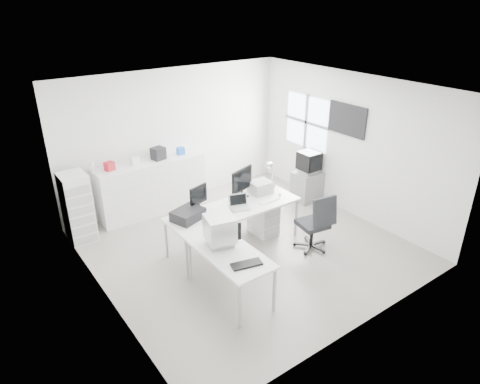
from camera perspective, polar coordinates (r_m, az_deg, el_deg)
floor at (r=7.68m, az=0.88°, el=-7.29°), size 5.00×5.00×0.01m
ceiling at (r=6.62m, az=1.04°, el=13.65°), size 5.00×5.00×0.01m
back_wall at (r=9.04m, az=-8.65°, el=7.30°), size 5.00×0.02×2.80m
left_wall at (r=6.02m, az=-18.51°, el=-3.09°), size 0.02×5.00×2.80m
right_wall at (r=8.67m, az=14.38°, el=6.04°), size 0.02×5.00×2.80m
window at (r=9.37m, az=8.85°, el=9.20°), size 0.02×1.20×1.10m
wall_picture at (r=8.57m, az=14.10°, el=9.35°), size 0.04×0.90×0.60m
main_desk at (r=7.54m, az=-0.78°, el=-4.65°), size 2.40×0.80×0.75m
side_desk at (r=6.37m, az=-1.34°, el=-10.83°), size 0.70×1.40×0.75m
drawer_pedestal at (r=7.98m, az=3.13°, el=-3.51°), size 0.40×0.50×0.60m
inkjet_printer at (r=7.00m, az=-6.98°, el=-3.02°), size 0.58×0.51×0.17m
lcd_monitor_small at (r=7.18m, az=-5.55°, el=-0.85°), size 0.42×0.31×0.47m
lcd_monitor_large at (r=7.60m, az=0.26°, el=1.21°), size 0.59×0.38×0.57m
laptop at (r=7.26m, az=-0.02°, el=-1.48°), size 0.44×0.45×0.23m
white_keyboard at (r=7.60m, az=3.86°, el=-1.15°), size 0.42×0.16×0.02m
white_mouse at (r=7.81m, az=5.34°, el=-0.33°), size 0.05×0.05×0.05m
laser_printer at (r=7.88m, az=2.74°, el=0.65°), size 0.40×0.34×0.22m
desk_lamp at (r=8.09m, az=4.35°, el=2.17°), size 0.19×0.19×0.45m
crt_monitor at (r=6.21m, az=-2.71°, el=-5.13°), size 0.50×0.50×0.48m
black_keyboard at (r=5.88m, az=0.88°, el=-9.60°), size 0.45×0.27×0.03m
office_chair at (r=7.50m, az=9.67°, el=-3.87°), size 0.70×0.70×1.06m
tv_cabinet at (r=9.35m, az=8.96°, el=0.79°), size 0.58×0.48×0.64m
crt_tv at (r=9.15m, az=9.18°, el=3.90°), size 0.50×0.48×0.45m
sideboard at (r=8.83m, az=-11.66°, el=0.70°), size 2.20×0.55×1.10m
clutter_box_a at (r=8.33m, az=-17.01°, el=3.31°), size 0.19×0.18×0.16m
clutter_box_b at (r=8.49m, az=-13.85°, el=4.04°), size 0.15×0.13×0.15m
clutter_box_c at (r=8.66m, az=-10.85°, el=5.07°), size 0.28×0.26×0.24m
clutter_box_d at (r=8.88m, az=-7.92°, el=5.46°), size 0.16×0.14×0.14m
clutter_bottle at (r=8.28m, az=-19.06°, el=3.10°), size 0.07×0.07×0.22m
filing_cabinet at (r=8.13m, az=-20.86°, el=-1.97°), size 0.45×0.53×1.28m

